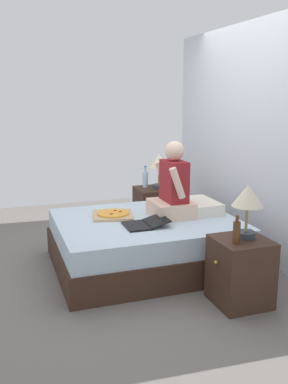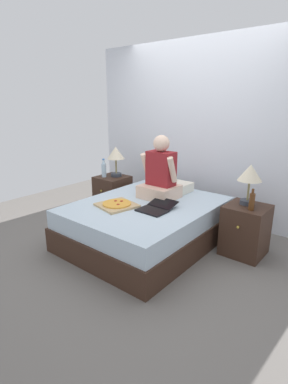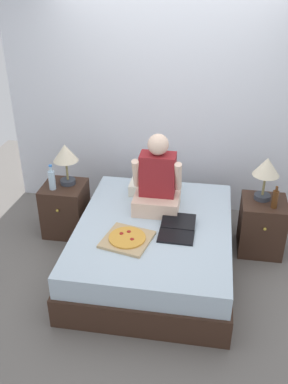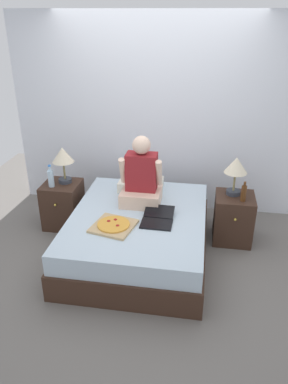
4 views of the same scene
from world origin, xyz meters
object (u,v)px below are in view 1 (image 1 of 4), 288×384
beer_bottle (237,232)px  pizza_box (113,215)px  nightstand_right (240,271)px  person_seated (173,189)px  water_bottle (145,179)px  lamp_on_right_nightstand (248,199)px  nightstand_left (154,210)px  laptop (143,224)px  lamp_on_left_nightstand (159,163)px  bed (146,242)px

beer_bottle → pizza_box: beer_bottle is taller
nightstand_right → person_seated: (-1.06, -0.18, 0.50)m
water_bottle → person_seated: bearing=-4.6°
lamp_on_right_nightstand → person_seated: size_ratio=0.58×
nightstand_right → beer_bottle: 0.40m
lamp_on_right_nightstand → pizza_box: size_ratio=0.94×
nightstand_left → laptop: bearing=-24.7°
nightstand_left → nightstand_right: 2.09m
lamp_on_left_nightstand → person_seated: (0.99, -0.23, -0.11)m
laptop → pizza_box: (-0.42, -0.19, -0.00)m
nightstand_right → beer_bottle: size_ratio=2.49×
lamp_on_left_nightstand → person_seated: 1.02m
lamp_on_left_nightstand → water_bottle: size_ratio=1.63×
lamp_on_right_nightstand → pizza_box: (-1.21, -0.82, -0.38)m
person_seated → pizza_box: person_seated is taller
nightstand_right → bed: bearing=-155.5°
lamp_on_right_nightstand → person_seated: (-1.03, -0.23, -0.11)m
water_bottle → lamp_on_right_nightstand: size_ratio=0.61×
laptop → pizza_box: size_ratio=0.88×
lamp_on_left_nightstand → lamp_on_right_nightstand: size_ratio=1.00×
beer_bottle → laptop: (-0.89, -0.48, -0.15)m
lamp_on_left_nightstand → water_bottle: bearing=-130.6°
bed → beer_bottle: 1.25m
bed → lamp_on_right_nightstand: (1.01, 0.53, 0.65)m
laptop → pizza_box: 0.46m
bed → laptop: size_ratio=4.39×
nightstand_left → water_bottle: water_bottle is taller
nightstand_right → laptop: bearing=-144.7°
beer_bottle → person_seated: bearing=-176.0°
laptop → lamp_on_left_nightstand: bearing=152.8°
nightstand_left → lamp_on_right_nightstand: (2.06, 0.05, 0.61)m
nightstand_right → pizza_box: 1.48m
water_bottle → lamp_on_right_nightstand: 2.15m
bed → nightstand_left: size_ratio=3.22×
bed → pizza_box: size_ratio=3.85×
lamp_on_right_nightstand → nightstand_left: bearing=-178.6°
bed → nightstand_left: (-1.04, 0.48, 0.04)m
person_seated → beer_bottle: bearing=4.0°
bed → nightstand_left: nightstand_left is taller
person_seated → laptop: size_ratio=1.86×
pizza_box → water_bottle: bearing=143.7°
lamp_on_left_nightstand → lamp_on_right_nightstand: (2.02, 0.00, 0.00)m
nightstand_left → lamp_on_left_nightstand: 0.62m
nightstand_right → beer_bottle: beer_bottle is taller
pizza_box → lamp_on_right_nightstand: bearing=34.0°
nightstand_left → water_bottle: (-0.08, -0.09, 0.40)m
water_bottle → pizza_box: 1.16m
nightstand_right → lamp_on_right_nightstand: lamp_on_right_nightstand is taller
laptop → nightstand_right: bearing=35.3°
person_seated → nightstand_right: bearing=9.6°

